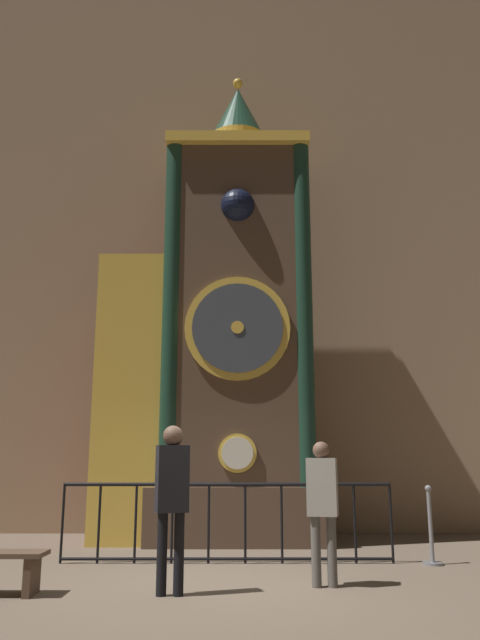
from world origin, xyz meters
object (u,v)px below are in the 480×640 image
object	(u,v)px
visitor_far	(325,499)
stanchion_post	(434,539)
visitor_near	(174,490)
clock_tower	(220,336)

from	to	relation	value
visitor_far	stanchion_post	size ratio (longest dim) A/B	1.53
stanchion_post	visitor_far	bearing A→B (deg)	-137.71
stanchion_post	visitor_near	bearing A→B (deg)	-149.64
stanchion_post	clock_tower	bearing A→B (deg)	143.22
clock_tower	stanchion_post	bearing A→B (deg)	-36.78
visitor_far	visitor_near	bearing A→B (deg)	-151.35
visitor_far	stanchion_post	bearing A→B (deg)	56.04
clock_tower	visitor_far	xyz separation A→B (m)	(1.35, -3.77, -2.65)
visitor_far	stanchion_post	xyz separation A→B (m)	(1.67, 1.52, -0.62)
visitor_near	visitor_far	size ratio (longest dim) A/B	1.10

